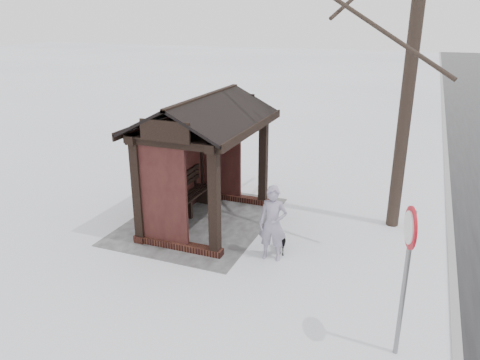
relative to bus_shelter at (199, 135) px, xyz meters
name	(u,v)px	position (x,y,z in m)	size (l,w,h in m)	color
ground	(208,222)	(0.00, 0.16, -2.17)	(120.00, 120.00, 0.00)	white
kerb	(452,263)	(0.00, 5.66, -2.16)	(120.00, 0.15, 0.06)	gray
trampled_patch	(200,220)	(0.00, -0.04, -2.16)	(4.20, 3.20, 0.02)	gray
bus_shelter	(199,135)	(0.00, 0.00, 0.00)	(3.60, 2.40, 3.09)	#391815
pedestrian	(273,223)	(1.14, 2.18, -1.37)	(0.58, 0.38, 1.58)	#948AA2
dog	(279,241)	(0.80, 2.23, -1.91)	(0.27, 0.60, 0.50)	black
road_sign	(408,251)	(3.19, 4.78, -0.47)	(0.59, 0.19, 2.36)	slate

